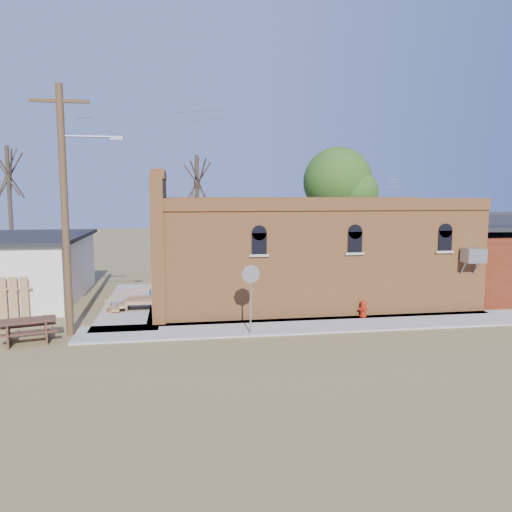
{
  "coord_description": "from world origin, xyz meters",
  "views": [
    {
      "loc": [
        -4.21,
        -17.59,
        5.17
      ],
      "look_at": [
        -0.75,
        4.35,
        2.4
      ],
      "focal_mm": 35.0,
      "sensor_mm": 36.0,
      "label": 1
    }
  ],
  "objects": [
    {
      "name": "tree_leafy",
      "position": [
        6.0,
        13.5,
        5.93
      ],
      "size": [
        4.4,
        4.4,
        8.15
      ],
      "color": "#473A29",
      "rests_on": "ground"
    },
    {
      "name": "sidewalk_south",
      "position": [
        1.5,
        0.9,
        0.04
      ],
      "size": [
        19.0,
        2.2,
        0.08
      ],
      "primitive_type": "cube",
      "color": "#9E9991",
      "rests_on": "ground"
    },
    {
      "name": "trash_barrel",
      "position": [
        -5.3,
        5.27,
        0.44
      ],
      "size": [
        0.5,
        0.5,
        0.73
      ],
      "primitive_type": "cylinder",
      "rotation": [
        0.0,
        0.0,
        0.05
      ],
      "color": "navy",
      "rests_on": "sidewalk_west"
    },
    {
      "name": "picnic_table",
      "position": [
        -9.5,
        0.5,
        0.52
      ],
      "size": [
        2.23,
        1.89,
        0.8
      ],
      "rotation": [
        0.0,
        0.0,
        0.27
      ],
      "color": "#4F2E1F",
      "rests_on": "ground"
    },
    {
      "name": "ground",
      "position": [
        0.0,
        0.0,
        0.0
      ],
      "size": [
        120.0,
        120.0,
        0.0
      ],
      "primitive_type": "plane",
      "color": "olive",
      "rests_on": "ground"
    },
    {
      "name": "sidewalk_west",
      "position": [
        -6.3,
        6.0,
        0.04
      ],
      "size": [
        2.6,
        10.0,
        0.08
      ],
      "primitive_type": "cube",
      "color": "#9E9991",
      "rests_on": "ground"
    },
    {
      "name": "tree_bare_near",
      "position": [
        -3.0,
        13.0,
        5.96
      ],
      "size": [
        2.8,
        2.8,
        7.65
      ],
      "color": "#473A29",
      "rests_on": "ground"
    },
    {
      "name": "utility_pole",
      "position": [
        -8.14,
        1.2,
        4.77
      ],
      "size": [
        3.12,
        0.26,
        9.0
      ],
      "color": "#46281C",
      "rests_on": "ground"
    },
    {
      "name": "red_shed",
      "position": [
        11.5,
        5.5,
        2.27
      ],
      "size": [
        5.4,
        6.4,
        4.3
      ],
      "color": "#571C0E",
      "rests_on": "ground"
    },
    {
      "name": "fire_hydrant",
      "position": [
        3.37,
        1.8,
        0.43
      ],
      "size": [
        0.39,
        0.35,
        0.7
      ],
      "rotation": [
        0.0,
        0.0,
        0.04
      ],
      "color": "#A11909",
      "rests_on": "sidewalk_south"
    },
    {
      "name": "stop_sign",
      "position": [
        -1.63,
        0.0,
        2.05
      ],
      "size": [
        0.7,
        0.1,
        2.57
      ],
      "rotation": [
        0.0,
        0.0,
        -0.36
      ],
      "color": "#99999E",
      "rests_on": "sidewalk_south"
    },
    {
      "name": "brick_bar",
      "position": [
        1.64,
        5.49,
        2.34
      ],
      "size": [
        16.4,
        7.97,
        6.3
      ],
      "color": "#C0743A",
      "rests_on": "ground"
    },
    {
      "name": "tree_bare_far",
      "position": [
        -14.0,
        14.0,
        6.36
      ],
      "size": [
        2.8,
        2.8,
        8.16
      ],
      "color": "#473A29",
      "rests_on": "ground"
    }
  ]
}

